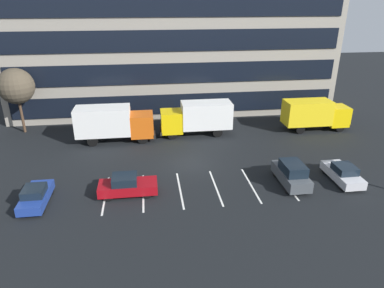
{
  "coord_description": "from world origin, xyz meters",
  "views": [
    {
      "loc": [
        -3.51,
        -27.3,
        13.62
      ],
      "look_at": [
        0.25,
        1.01,
        1.4
      ],
      "focal_mm": 32.24,
      "sensor_mm": 36.0,
      "label": 1
    }
  ],
  "objects_px": {
    "box_truck_yellow": "(197,117)",
    "sedan_navy": "(36,196)",
    "suv_charcoal": "(291,174)",
    "sedan_silver": "(343,173)",
    "box_truck_yellow_all": "(315,113)",
    "bare_tree": "(16,86)",
    "box_truck_orange": "(113,122)",
    "sedan_maroon": "(127,185)"
  },
  "relations": [
    {
      "from": "box_truck_yellow",
      "to": "sedan_navy",
      "type": "relative_size",
      "value": 1.93
    },
    {
      "from": "box_truck_yellow",
      "to": "box_truck_yellow_all",
      "type": "distance_m",
      "value": 12.95
    },
    {
      "from": "sedan_silver",
      "to": "bare_tree",
      "type": "distance_m",
      "value": 32.51
    },
    {
      "from": "box_truck_yellow_all",
      "to": "sedan_navy",
      "type": "xyz_separation_m",
      "value": [
        -26.26,
        -11.6,
        -1.23
      ]
    },
    {
      "from": "sedan_navy",
      "to": "sedan_silver",
      "type": "xyz_separation_m",
      "value": [
        23.31,
        0.24,
        0.03
      ]
    },
    {
      "from": "box_truck_yellow",
      "to": "suv_charcoal",
      "type": "distance_m",
      "value": 12.96
    },
    {
      "from": "box_truck_yellow_all",
      "to": "bare_tree",
      "type": "relative_size",
      "value": 1.04
    },
    {
      "from": "box_truck_yellow",
      "to": "sedan_navy",
      "type": "distance_m",
      "value": 17.91
    },
    {
      "from": "box_truck_orange",
      "to": "sedan_maroon",
      "type": "distance_m",
      "value": 10.89
    },
    {
      "from": "sedan_silver",
      "to": "bare_tree",
      "type": "relative_size",
      "value": 0.59
    },
    {
      "from": "sedan_silver",
      "to": "sedan_navy",
      "type": "bearing_deg",
      "value": -179.4
    },
    {
      "from": "sedan_navy",
      "to": "bare_tree",
      "type": "distance_m",
      "value": 16.58
    },
    {
      "from": "sedan_navy",
      "to": "sedan_silver",
      "type": "height_order",
      "value": "sedan_silver"
    },
    {
      "from": "sedan_navy",
      "to": "sedan_silver",
      "type": "distance_m",
      "value": 23.31
    },
    {
      "from": "sedan_silver",
      "to": "bare_tree",
      "type": "bearing_deg",
      "value": 152.57
    },
    {
      "from": "box_truck_orange",
      "to": "sedan_maroon",
      "type": "xyz_separation_m",
      "value": [
        1.71,
        -10.68,
        -1.31
      ]
    },
    {
      "from": "box_truck_yellow",
      "to": "sedan_navy",
      "type": "bearing_deg",
      "value": -138.2
    },
    {
      "from": "sedan_maroon",
      "to": "box_truck_orange",
      "type": "bearing_deg",
      "value": 99.08
    },
    {
      "from": "box_truck_yellow",
      "to": "bare_tree",
      "type": "distance_m",
      "value": 19.12
    },
    {
      "from": "bare_tree",
      "to": "sedan_silver",
      "type": "bearing_deg",
      "value": -27.43
    },
    {
      "from": "bare_tree",
      "to": "sedan_maroon",
      "type": "bearing_deg",
      "value": -51.35
    },
    {
      "from": "suv_charcoal",
      "to": "box_truck_yellow_all",
      "type": "bearing_deg",
      "value": 57.38
    },
    {
      "from": "sedan_maroon",
      "to": "suv_charcoal",
      "type": "relative_size",
      "value": 1.04
    },
    {
      "from": "box_truck_yellow",
      "to": "sedan_maroon",
      "type": "height_order",
      "value": "box_truck_yellow"
    },
    {
      "from": "suv_charcoal",
      "to": "bare_tree",
      "type": "bearing_deg",
      "value": 148.79
    },
    {
      "from": "box_truck_yellow_all",
      "to": "sedan_silver",
      "type": "bearing_deg",
      "value": -104.56
    },
    {
      "from": "sedan_maroon",
      "to": "box_truck_yellow_all",
      "type": "bearing_deg",
      "value": 29.19
    },
    {
      "from": "suv_charcoal",
      "to": "sedan_navy",
      "type": "xyz_separation_m",
      "value": [
        -19.05,
        -0.34,
        -0.24
      ]
    },
    {
      "from": "sedan_maroon",
      "to": "sedan_silver",
      "type": "bearing_deg",
      "value": -0.86
    },
    {
      "from": "sedan_navy",
      "to": "suv_charcoal",
      "type": "bearing_deg",
      "value": 1.01
    },
    {
      "from": "sedan_navy",
      "to": "bare_tree",
      "type": "xyz_separation_m",
      "value": [
        -5.28,
        15.08,
        4.41
      ]
    },
    {
      "from": "suv_charcoal",
      "to": "sedan_navy",
      "type": "height_order",
      "value": "suv_charcoal"
    },
    {
      "from": "suv_charcoal",
      "to": "box_truck_yellow",
      "type": "bearing_deg",
      "value": 116.35
    },
    {
      "from": "box_truck_yellow",
      "to": "sedan_navy",
      "type": "xyz_separation_m",
      "value": [
        -13.32,
        -11.91,
        -1.31
      ]
    },
    {
      "from": "box_truck_yellow_all",
      "to": "bare_tree",
      "type": "distance_m",
      "value": 31.89
    },
    {
      "from": "box_truck_yellow_all",
      "to": "bare_tree",
      "type": "height_order",
      "value": "bare_tree"
    },
    {
      "from": "bare_tree",
      "to": "sedan_navy",
      "type": "bearing_deg",
      "value": -70.7
    },
    {
      "from": "box_truck_yellow",
      "to": "sedan_maroon",
      "type": "xyz_separation_m",
      "value": [
        -6.94,
        -11.41,
        -1.24
      ]
    },
    {
      "from": "box_truck_yellow",
      "to": "sedan_silver",
      "type": "height_order",
      "value": "box_truck_yellow"
    },
    {
      "from": "box_truck_yellow",
      "to": "sedan_maroon",
      "type": "bearing_deg",
      "value": -121.3
    },
    {
      "from": "box_truck_orange",
      "to": "sedan_silver",
      "type": "xyz_separation_m",
      "value": [
        18.63,
        -10.93,
        -1.35
      ]
    },
    {
      "from": "suv_charcoal",
      "to": "sedan_silver",
      "type": "distance_m",
      "value": 4.27
    }
  ]
}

